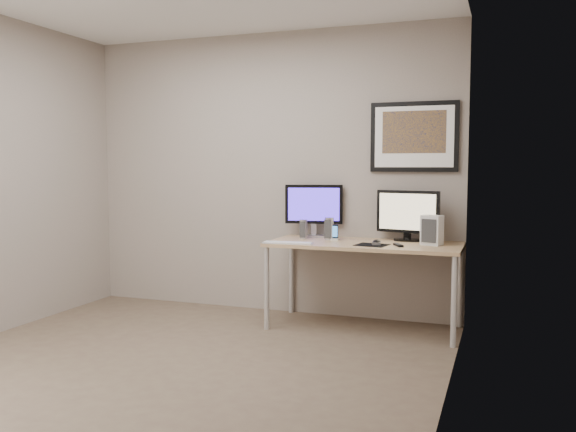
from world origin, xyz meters
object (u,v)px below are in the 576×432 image
Objects in this scene: speaker_right at (329,229)px; desk at (364,250)px; keyboard at (288,243)px; monitor_large at (314,208)px; monitor_tv at (408,214)px; phone_dock at (335,232)px; speaker_left at (304,229)px; fan_unit at (432,230)px; framed_art at (414,137)px.

desk is at bearing -9.99° from speaker_right.
speaker_right reaches higher than keyboard.
desk is 3.12× the size of monitor_large.
monitor_tv reaches higher than phone_dock.
fan_unit is at bearing -5.34° from speaker_left.
speaker_left is 0.87× the size of speaker_right.
monitor_large is 1.23× the size of keyboard.
fan_unit is (1.07, -0.22, -0.14)m from monitor_large.
monitor_tv is at bearing 16.00° from speaker_right.
speaker_right is 0.06m from phone_dock.
framed_art is at bearing 28.44° from keyboard.
monitor_large reaches higher than fan_unit.
keyboard is (-0.02, -0.36, -0.08)m from speaker_left.
framed_art is 3.10× the size of fan_unit.
fan_unit is (1.13, 0.31, 0.11)m from keyboard.
phone_dock is at bearing -158.26° from framed_art.
desk is 11.69× the size of phone_dock.
monitor_large reaches higher than keyboard.
speaker_left reaches higher than phone_dock.
phone_dock is at bearing -47.98° from monitor_large.
desk is 0.38m from speaker_right.
monitor_tv is 1.06m from keyboard.
fan_unit is at bearing 1.18° from speaker_right.
speaker_right is 0.88m from fan_unit.
desk is 3.83× the size of keyboard.
speaker_right reaches higher than speaker_left.
framed_art is 1.07m from phone_dock.
monitor_large is 0.85m from monitor_tv.
monitor_tv is (0.85, -0.04, -0.03)m from monitor_large.
framed_art is 1.08m from monitor_large.
fan_unit is at bearing -9.12° from phone_dock.
phone_dock reaches higher than keyboard.
monitor_tv is 1.31× the size of keyboard.
speaker_right is at bearing 165.02° from desk.
speaker_left is 1.12m from fan_unit.
desk is 0.67m from monitor_large.
fan_unit is (0.55, 0.03, 0.19)m from desk.
monitor_large is (-0.52, 0.25, 0.33)m from desk.
monitor_large is 0.25m from speaker_left.
desk is 2.93× the size of monitor_tv.
monitor_large is at bearing 79.13° from keyboard.
phone_dock is at bearing -155.10° from monitor_tv.
phone_dock is at bearing -165.15° from fan_unit.
speaker_left is at bearing -159.23° from monitor_tv.
fan_unit is (0.20, -0.30, -0.77)m from framed_art.
phone_dock is 0.83m from fan_unit.
speaker_left is at bearing -164.77° from framed_art.
phone_dock is 0.56× the size of fan_unit.
framed_art is at bearing 141.85° from fan_unit.
desk is at bearing -21.62° from phone_dock.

